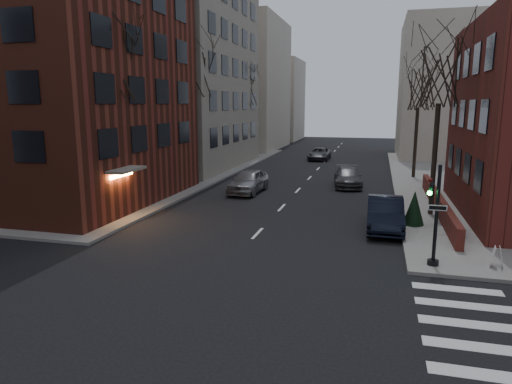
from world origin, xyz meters
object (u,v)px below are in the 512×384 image
car_lane_silver (248,181)px  tree_right_b (419,90)px  streetlamp_near (185,134)px  car_lane_far (319,154)px  parked_sedan (385,214)px  sandwich_board (497,257)px  evergreen_shrub (414,208)px  tree_left_c (245,89)px  traffic_signal (434,222)px  streetlamp_far (255,123)px  tree_left_a (115,67)px  tree_left_b (196,72)px  tree_right_a (441,74)px  car_lane_gray (348,177)px

car_lane_silver → tree_right_b: bearing=41.4°
streetlamp_near → car_lane_silver: 5.90m
tree_right_b → car_lane_far: (-9.60, 11.39, -6.90)m
parked_sedan → sandwich_board: (4.17, -5.01, -0.28)m
parked_sedan → evergreen_shrub: (1.47, 0.85, 0.22)m
tree_left_c → car_lane_silver: size_ratio=1.93×
car_lane_silver → traffic_signal: bearing=-46.8°
streetlamp_far → sandwich_board: size_ratio=7.65×
tree_left_a → streetlamp_far: 28.32m
tree_left_b → evergreen_shrub: tree_left_b is taller
traffic_signal → car_lane_far: 35.51m
parked_sedan → streetlamp_far: bearing=116.8°
tree_right_b → parked_sedan: size_ratio=1.80×
tree_left_b → streetlamp_far: size_ratio=1.72×
tree_left_a → streetlamp_near: (0.60, 8.00, -4.23)m
tree_left_a → tree_right_a: tree_left_a is taller
tree_left_b → streetlamp_far: 16.68m
tree_left_a → traffic_signal: bearing=-16.6°
traffic_signal → car_lane_gray: bearing=104.1°
traffic_signal → sandwich_board: (2.44, 0.41, -1.35)m
parked_sedan → car_lane_far: size_ratio=1.03×
tree_left_a → sandwich_board: tree_left_a is taller
tree_left_b → evergreen_shrub: (16.47, -10.73, -7.86)m
streetlamp_near → evergreen_shrub: 17.53m
tree_right_b → traffic_signal: bearing=-92.1°
tree_left_c → tree_right_b: tree_left_c is taller
traffic_signal → car_lane_silver: bearing=130.5°
parked_sedan → tree_right_b: bearing=80.8°
car_lane_gray → traffic_signal: bearing=-82.2°
car_lane_gray → evergreen_shrub: 12.12m
car_lane_far → car_lane_silver: bearing=-96.2°
evergreen_shrub → car_lane_silver: bearing=147.8°
tree_left_b → tree_right_a: (17.60, -8.00, -0.88)m
traffic_signal → sandwich_board: traffic_signal is taller
streetlamp_far → car_lane_silver: size_ratio=1.25×
tree_right_b → tree_left_a: bearing=-134.4°
tree_left_a → tree_right_b: 25.19m
streetlamp_near → car_lane_far: (7.40, 21.39, -3.55)m
tree_left_a → car_lane_silver: tree_left_a is taller
tree_right_a → parked_sedan: (-2.60, -3.59, -7.19)m
car_lane_silver → tree_left_b: bearing=147.8°
streetlamp_near → streetlamp_far: (0.00, 20.00, 0.00)m
car_lane_gray → tree_right_a: bearing=-64.8°
tree_left_a → sandwich_board: (19.17, -4.60, -7.91)m
car_lane_gray → evergreen_shrub: size_ratio=2.80×
tree_left_b → evergreen_shrub: 21.17m
streetlamp_far → tree_right_a: bearing=-54.7°
traffic_signal → car_lane_far: (-8.74, 34.40, -1.22)m
tree_right_a → streetlamp_near: bearing=166.8°
evergreen_shrub → tree_left_a: bearing=-175.6°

